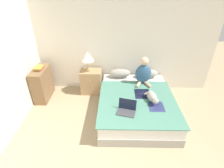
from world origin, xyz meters
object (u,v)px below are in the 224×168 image
(person_sitting, at_px, (143,72))
(bed, at_px, (136,104))
(pillow_near, at_px, (120,73))
(bookshelf, at_px, (42,84))
(nightstand, at_px, (91,81))
(table_lamp, at_px, (87,57))
(laptop_open, at_px, (126,110))
(pillow_far, at_px, (147,73))
(cat_tabby, at_px, (152,97))
(book_stack_top, at_px, (39,68))

(person_sitting, bearing_deg, bed, -109.32)
(pillow_near, bearing_deg, bookshelf, -170.57)
(nightstand, distance_m, table_lamp, 0.70)
(laptop_open, distance_m, nightstand, 1.64)
(pillow_far, distance_m, table_lamp, 1.59)
(person_sitting, distance_m, table_lamp, 1.42)
(person_sitting, relative_size, cat_tabby, 1.16)
(laptop_open, xyz_separation_m, bookshelf, (-2.05, 1.10, -0.10))
(bed, distance_m, cat_tabby, 0.48)
(person_sitting, bearing_deg, table_lamp, 168.98)
(cat_tabby, xyz_separation_m, laptop_open, (-0.56, -0.37, -0.04))
(bed, bearing_deg, nightstand, 143.08)
(cat_tabby, distance_m, table_lamp, 1.84)
(pillow_near, xyz_separation_m, laptop_open, (0.10, -1.42, -0.06))
(pillow_near, distance_m, book_stack_top, 2.00)
(cat_tabby, bearing_deg, pillow_far, 166.67)
(person_sitting, relative_size, laptop_open, 1.68)
(cat_tabby, distance_m, laptop_open, 0.67)
(pillow_far, bearing_deg, table_lamp, -178.58)
(person_sitting, bearing_deg, cat_tabby, -82.23)
(pillow_near, distance_m, laptop_open, 1.43)
(bed, relative_size, pillow_far, 3.73)
(bed, distance_m, person_sitting, 0.79)
(laptop_open, relative_size, nightstand, 0.62)
(pillow_near, bearing_deg, book_stack_top, -170.58)
(bed, height_order, book_stack_top, book_stack_top)
(bed, relative_size, laptop_open, 5.18)
(person_sitting, bearing_deg, pillow_near, 151.32)
(cat_tabby, bearing_deg, person_sitting, 177.40)
(laptop_open, bearing_deg, cat_tabby, 48.64)
(cat_tabby, relative_size, book_stack_top, 2.41)
(pillow_near, distance_m, table_lamp, 0.93)
(nightstand, distance_m, book_stack_top, 1.34)
(bed, distance_m, pillow_near, 1.00)
(pillow_far, xyz_separation_m, cat_tabby, (-0.05, -1.05, -0.01))
(pillow_far, relative_size, cat_tabby, 0.96)
(bed, relative_size, book_stack_top, 8.59)
(nightstand, bearing_deg, laptop_open, -58.39)
(laptop_open, bearing_deg, table_lamp, 137.88)
(bookshelf, bearing_deg, pillow_far, 6.94)
(bed, xyz_separation_m, book_stack_top, (-2.31, 0.55, 0.62))
(person_sitting, height_order, cat_tabby, person_sitting)
(pillow_near, bearing_deg, person_sitting, -28.68)
(table_lamp, xyz_separation_m, book_stack_top, (-1.14, -0.29, -0.17))
(pillow_far, relative_size, person_sitting, 0.82)
(bed, distance_m, bookshelf, 2.37)
(bookshelf, bearing_deg, nightstand, 13.63)
(bookshelf, xyz_separation_m, book_stack_top, (-0.00, 0.00, 0.44))
(person_sitting, distance_m, laptop_open, 1.23)
(laptop_open, height_order, book_stack_top, book_stack_top)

